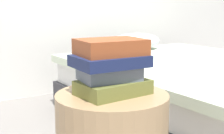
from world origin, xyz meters
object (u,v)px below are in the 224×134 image
object	(u,v)px
book_olive	(113,87)
book_rust	(111,47)
book_slate	(109,73)
book_navy	(110,61)
bed	(198,92)

from	to	relation	value
book_olive	book_rust	world-z (taller)	book_rust
book_olive	book_slate	xyz separation A→B (m)	(-0.01, 0.01, 0.06)
book_olive	book_slate	size ratio (longest dim) A/B	1.21
book_slate	book_navy	xyz separation A→B (m)	(-0.00, -0.01, 0.05)
book_olive	book_rust	size ratio (longest dim) A/B	1.06
book_rust	book_navy	bearing A→B (deg)	-138.68
bed	book_olive	xyz separation A→B (m)	(-1.15, -0.65, 0.33)
book_slate	book_rust	world-z (taller)	book_rust
bed	book_rust	bearing A→B (deg)	-153.67
book_slate	book_olive	bearing A→B (deg)	-53.05
bed	book_navy	distance (m)	1.40
book_slate	book_rust	size ratio (longest dim) A/B	0.88
book_navy	book_rust	xyz separation A→B (m)	(0.01, 0.01, 0.05)
book_olive	book_rust	distance (m)	0.16
book_olive	book_navy	xyz separation A→B (m)	(-0.01, 0.01, 0.11)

